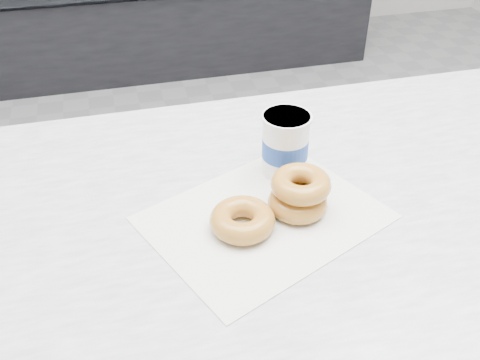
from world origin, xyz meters
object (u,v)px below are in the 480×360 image
at_px(coffee_cup, 285,144).
at_px(donut_stack, 299,193).
at_px(donut_single, 242,220).
at_px(counter, 349,357).

bearing_deg(coffee_cup, donut_stack, -116.10).
bearing_deg(donut_stack, coffee_cup, 83.77).
bearing_deg(donut_single, coffee_cup, 49.90).
relative_size(counter, donut_stack, 31.16).
distance_m(donut_single, donut_stack, 0.10).
distance_m(donut_single, coffee_cup, 0.17).
xyz_separation_m(counter, donut_single, (-0.25, -0.03, 0.47)).
distance_m(counter, donut_stack, 0.51).
relative_size(donut_single, coffee_cup, 0.89).
relative_size(donut_stack, coffee_cup, 0.89).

